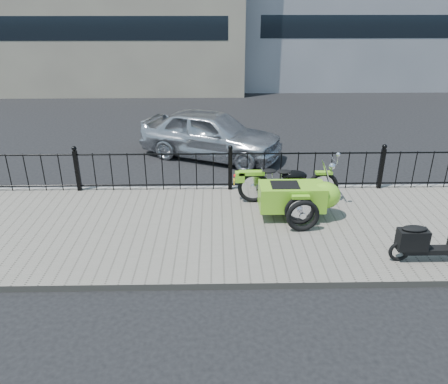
{
  "coord_description": "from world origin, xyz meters",
  "views": [
    {
      "loc": [
        -0.33,
        -8.06,
        4.23
      ],
      "look_at": [
        -0.17,
        -0.1,
        0.67
      ],
      "focal_mm": 35.0,
      "sensor_mm": 36.0,
      "label": 1
    }
  ],
  "objects_px": {
    "motorcycle_sidecar": "(299,193)",
    "sedan_car": "(211,134)",
    "scooter": "(425,242)",
    "spare_tire": "(303,216)"
  },
  "relations": [
    {
      "from": "spare_tire",
      "to": "sedan_car",
      "type": "bearing_deg",
      "value": 111.02
    },
    {
      "from": "spare_tire",
      "to": "motorcycle_sidecar",
      "type": "bearing_deg",
      "value": 86.07
    },
    {
      "from": "scooter",
      "to": "spare_tire",
      "type": "bearing_deg",
      "value": 150.31
    },
    {
      "from": "spare_tire",
      "to": "sedan_car",
      "type": "xyz_separation_m",
      "value": [
        -1.78,
        4.63,
        0.25
      ]
    },
    {
      "from": "motorcycle_sidecar",
      "to": "spare_tire",
      "type": "xyz_separation_m",
      "value": [
        -0.05,
        -0.71,
        -0.15
      ]
    },
    {
      "from": "scooter",
      "to": "sedan_car",
      "type": "relative_size",
      "value": 0.34
    },
    {
      "from": "motorcycle_sidecar",
      "to": "sedan_car",
      "type": "height_order",
      "value": "sedan_car"
    },
    {
      "from": "scooter",
      "to": "motorcycle_sidecar",
      "type": "bearing_deg",
      "value": 135.6
    },
    {
      "from": "motorcycle_sidecar",
      "to": "scooter",
      "type": "distance_m",
      "value": 2.54
    },
    {
      "from": "motorcycle_sidecar",
      "to": "spare_tire",
      "type": "distance_m",
      "value": 0.73
    }
  ]
}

